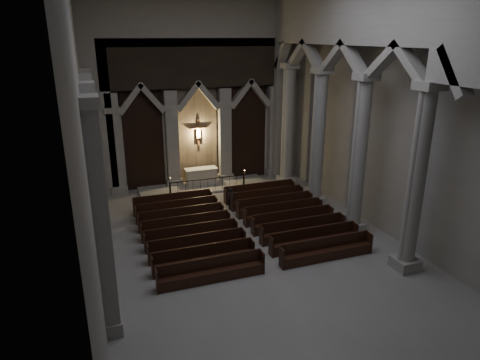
{
  "coord_description": "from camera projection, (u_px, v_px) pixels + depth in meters",
  "views": [
    {
      "loc": [
        -6.79,
        -15.55,
        9.64
      ],
      "look_at": [
        -0.16,
        3.0,
        2.97
      ],
      "focal_mm": 32.0,
      "sensor_mm": 36.0,
      "label": 1
    }
  ],
  "objects": [
    {
      "name": "room",
      "position": [
        270.0,
        91.0,
        16.69
      ],
      "size": [
        24.0,
        24.1,
        12.0
      ],
      "color": "gray",
      "rests_on": "ground"
    },
    {
      "name": "sanctuary_wall",
      "position": [
        197.0,
        86.0,
        27.29
      ],
      "size": [
        14.0,
        0.77,
        12.0
      ],
      "color": "#A5A29A",
      "rests_on": "ground"
    },
    {
      "name": "candle_stand_right",
      "position": [
        245.0,
        184.0,
        28.15
      ],
      "size": [
        0.22,
        0.22,
        1.33
      ],
      "color": "olive",
      "rests_on": "ground"
    },
    {
      "name": "altar",
      "position": [
        201.0,
        176.0,
        28.7
      ],
      "size": [
        2.15,
        0.86,
        1.09
      ],
      "color": "beige",
      "rests_on": "sanctuary_step"
    },
    {
      "name": "altar_rail",
      "position": [
        208.0,
        183.0,
        27.45
      ],
      "size": [
        5.0,
        0.09,
        0.98
      ],
      "color": "black",
      "rests_on": "ground"
    },
    {
      "name": "candle_stand_left",
      "position": [
        171.0,
        192.0,
        26.81
      ],
      "size": [
        0.22,
        0.22,
        1.29
      ],
      "color": "olive",
      "rests_on": "ground"
    },
    {
      "name": "sanctuary_step",
      "position": [
        204.0,
        186.0,
        28.56
      ],
      "size": [
        8.5,
        2.6,
        0.15
      ],
      "primitive_type": "cube",
      "color": "#A5A29A",
      "rests_on": "ground"
    },
    {
      "name": "pews",
      "position": [
        240.0,
        226.0,
        22.04
      ],
      "size": [
        9.94,
        8.49,
        1.01
      ],
      "color": "black",
      "rests_on": "ground"
    },
    {
      "name": "right_arcade",
      "position": [
        368.0,
        77.0,
        19.56
      ],
      "size": [
        1.0,
        24.0,
        12.0
      ],
      "color": "#A5A29A",
      "rests_on": "ground"
    },
    {
      "name": "left_pilasters",
      "position": [
        96.0,
        173.0,
        18.84
      ],
      "size": [
        0.6,
        13.0,
        8.03
      ],
      "color": "#A5A29A",
      "rests_on": "ground"
    },
    {
      "name": "worshipper",
      "position": [
        231.0,
        199.0,
        24.81
      ],
      "size": [
        0.49,
        0.33,
        1.31
      ],
      "primitive_type": "imported",
      "rotation": [
        0.0,
        0.0,
        0.03
      ],
      "color": "black",
      "rests_on": "ground"
    }
  ]
}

